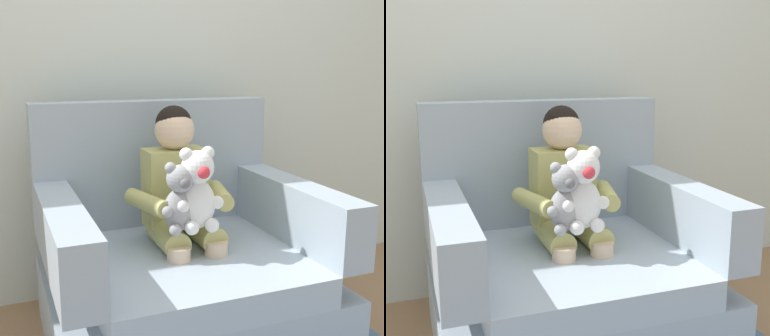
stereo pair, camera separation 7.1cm
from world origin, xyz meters
TOP-DOWN VIEW (x-y plane):
  - back_wall at (0.00, 0.70)m, footprint 6.00×0.10m
  - armchair at (0.00, 0.05)m, footprint 1.12×0.97m
  - seated_child at (0.01, 0.08)m, footprint 0.45×0.39m
  - plush_white at (0.02, -0.09)m, footprint 0.20×0.16m
  - plush_grey at (-0.05, -0.09)m, footprint 0.17×0.13m

SIDE VIEW (x-z plane):
  - armchair at x=0.00m, z-range -0.19..0.83m
  - seated_child at x=0.01m, z-range 0.23..1.05m
  - plush_grey at x=-0.05m, z-range 0.53..0.81m
  - plush_white at x=0.02m, z-range 0.53..0.86m
  - back_wall at x=0.00m, z-range 0.00..2.60m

